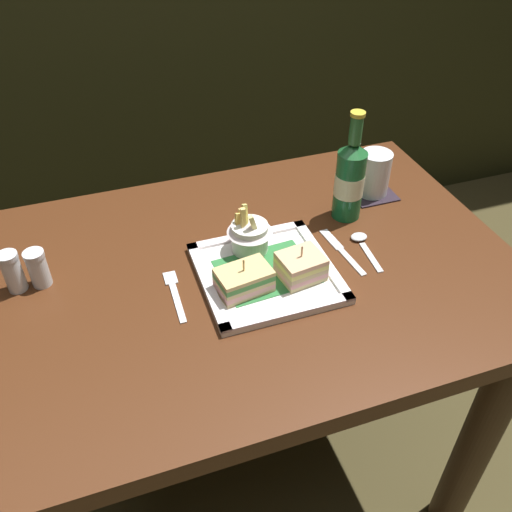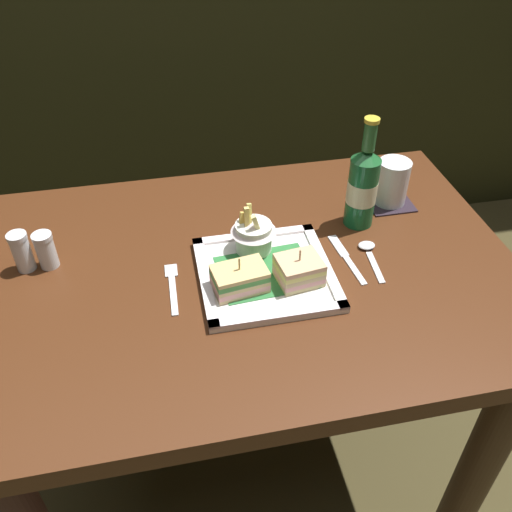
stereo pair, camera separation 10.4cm
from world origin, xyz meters
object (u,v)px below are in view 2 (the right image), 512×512
object	(u,v)px
square_plate	(266,274)
salt_shaker	(23,254)
sandwich_half_right	(299,270)
spoon	(369,251)
dining_table	(247,325)
fries_cup	(253,232)
sandwich_half_left	(240,279)
fork	(172,285)
water_glass	(392,185)
beer_bottle	(363,186)
pepper_shaker	(46,252)
knife	(346,257)

from	to	relation	value
square_plate	salt_shaker	distance (m)	0.47
sandwich_half_right	spoon	size ratio (longest dim) A/B	0.71
square_plate	salt_shaker	xyz separation A→B (m)	(-0.45, 0.12, 0.03)
dining_table	fries_cup	bearing A→B (deg)	61.80
sandwich_half_left	sandwich_half_right	distance (m)	0.11
square_plate	fork	xyz separation A→B (m)	(-0.18, 0.01, -0.00)
fork	dining_table	bearing A→B (deg)	9.65
water_glass	fork	distance (m)	0.54
sandwich_half_left	salt_shaker	bearing A→B (deg)	159.14
salt_shaker	dining_table	bearing A→B (deg)	-11.16
sandwich_half_right	square_plate	bearing A→B (deg)	149.15
beer_bottle	sandwich_half_right	bearing A→B (deg)	-136.90
sandwich_half_right	beer_bottle	world-z (taller)	beer_bottle
sandwich_half_left	pepper_shaker	bearing A→B (deg)	156.83
dining_table	square_plate	size ratio (longest dim) A/B	4.24
water_glass	pepper_shaker	xyz separation A→B (m)	(-0.74, -0.07, -0.01)
dining_table	pepper_shaker	size ratio (longest dim) A/B	14.11
sandwich_half_right	beer_bottle	xyz separation A→B (m)	(0.18, 0.17, 0.06)
sandwich_half_left	fork	distance (m)	0.13
dining_table	fork	bearing A→B (deg)	-170.35
fork	pepper_shaker	xyz separation A→B (m)	(-0.23, 0.11, 0.03)
pepper_shaker	sandwich_half_left	bearing A→B (deg)	-23.17
square_plate	pepper_shaker	bearing A→B (deg)	163.96
salt_shaker	fork	bearing A→B (deg)	-21.55
fries_cup	pepper_shaker	bearing A→B (deg)	173.86
dining_table	sandwich_half_right	bearing A→B (deg)	-38.06
square_plate	spoon	bearing A→B (deg)	7.43
fries_cup	sandwich_half_left	bearing A→B (deg)	-113.55
beer_bottle	spoon	bearing A→B (deg)	-97.21
knife	water_glass	bearing A→B (deg)	46.36
sandwich_half_right	knife	size ratio (longest dim) A/B	0.56
sandwich_half_left	fork	xyz separation A→B (m)	(-0.12, 0.04, -0.03)
fries_cup	water_glass	size ratio (longest dim) A/B	1.03
sandwich_half_left	fries_cup	bearing A→B (deg)	66.45
beer_bottle	fork	xyz separation A→B (m)	(-0.41, -0.12, -0.09)
water_glass	square_plate	bearing A→B (deg)	-149.87
sandwich_half_left	dining_table	bearing A→B (deg)	69.38
square_plate	fries_cup	bearing A→B (deg)	96.86
fries_cup	beer_bottle	distance (m)	0.25
water_glass	pepper_shaker	size ratio (longest dim) A/B	1.34
sandwich_half_left	square_plate	bearing A→B (deg)	30.85
fork	pepper_shaker	bearing A→B (deg)	154.86
knife	salt_shaker	world-z (taller)	salt_shaker
sandwich_half_right	water_glass	size ratio (longest dim) A/B	0.87
dining_table	salt_shaker	xyz separation A→B (m)	(-0.42, 0.08, 0.20)
fries_cup	beer_bottle	xyz separation A→B (m)	(0.24, 0.06, 0.04)
spoon	fries_cup	bearing A→B (deg)	168.70
beer_bottle	knife	world-z (taller)	beer_bottle
dining_table	square_plate	xyz separation A→B (m)	(0.03, -0.03, 0.17)
fork	sandwich_half_left	bearing A→B (deg)	-19.29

